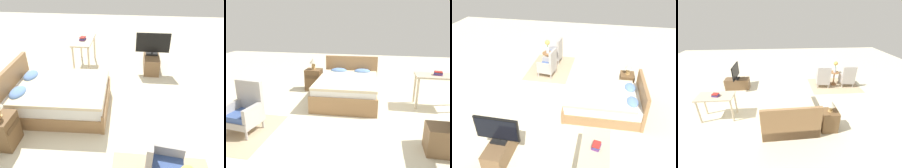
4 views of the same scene
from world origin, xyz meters
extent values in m
plane|color=beige|center=(0.00, 0.00, 0.00)|extent=(16.00, 16.00, 0.00)
cube|color=#997047|center=(0.07, 1.04, 0.14)|extent=(1.53, 2.04, 0.28)
cube|color=white|center=(0.07, 1.04, 0.40)|extent=(1.47, 1.96, 0.24)
cube|color=beige|center=(0.07, 0.97, 0.55)|extent=(1.50, 1.80, 0.06)
cube|color=#997047|center=(0.03, 2.00, 0.48)|extent=(1.49, 0.13, 0.96)
cube|color=#997047|center=(0.10, 0.08, 0.20)|extent=(1.49, 0.11, 0.40)
ellipsoid|color=#668ED1|center=(-0.29, 1.73, 0.59)|extent=(0.45, 0.29, 0.14)
ellipsoid|color=#668ED1|center=(0.37, 1.75, 0.59)|extent=(0.45, 0.29, 0.14)
cylinder|color=#ADA8A3|center=(-1.30, -0.74, 0.09)|extent=(0.04, 0.04, 0.16)
cube|color=#ADA8A3|center=(-1.53, -0.71, 0.61)|extent=(0.55, 0.15, 0.64)
cube|color=#ADA8A3|center=(-1.32, -0.97, 0.42)|extent=(0.13, 0.52, 0.26)
cube|color=brown|center=(-1.02, 1.70, 0.30)|extent=(0.44, 0.40, 0.60)
cube|color=brown|center=(-1.02, 1.49, 0.42)|extent=(0.37, 0.01, 0.09)
cube|color=brown|center=(2.07, -0.95, 0.22)|extent=(0.96, 0.40, 0.45)
cube|color=black|center=(2.07, -0.95, 0.46)|extent=(0.20, 0.32, 0.03)
cylinder|color=black|center=(2.07, -0.95, 0.50)|extent=(0.04, 0.04, 0.05)
cube|color=black|center=(2.07, -0.95, 0.79)|extent=(0.05, 0.91, 0.53)
cube|color=black|center=(2.10, -0.95, 0.79)|extent=(0.01, 0.84, 0.47)
cylinder|color=beige|center=(1.71, 0.76, 0.37)|extent=(0.05, 0.05, 0.73)
cylinder|color=beige|center=(2.65, 0.76, 0.37)|extent=(0.05, 0.05, 0.73)
cylinder|color=beige|center=(1.71, 1.18, 0.37)|extent=(0.05, 0.05, 0.73)
cylinder|color=beige|center=(2.65, 1.18, 0.37)|extent=(0.05, 0.05, 0.73)
cube|color=beige|center=(2.18, 0.97, 0.75)|extent=(1.04, 0.52, 0.04)
cube|color=#66387A|center=(2.15, 0.98, 0.79)|extent=(0.22, 0.18, 0.04)
cube|color=#284C8E|center=(2.15, 0.98, 0.82)|extent=(0.17, 0.13, 0.02)
cube|color=#AD2823|center=(2.15, 0.98, 0.84)|extent=(0.19, 0.16, 0.03)
camera|label=1|loc=(-3.55, -0.41, 2.92)|focal=35.00mm
camera|label=2|loc=(0.81, -4.15, 2.04)|focal=35.00mm
camera|label=3|loc=(4.90, 0.95, 3.76)|focal=35.00mm
camera|label=4|loc=(0.28, 4.83, 3.01)|focal=24.00mm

